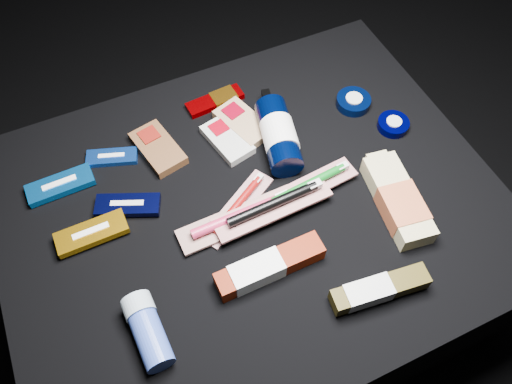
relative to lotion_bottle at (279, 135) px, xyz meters
name	(u,v)px	position (x,y,z in m)	size (l,w,h in m)	color
ground	(252,281)	(-0.11, -0.11, -0.43)	(3.00, 3.00, 0.00)	black
cloth_table	(252,248)	(-0.11, -0.11, -0.23)	(0.98, 0.78, 0.40)	black
luna_bar_0	(112,157)	(-0.33, 0.11, -0.03)	(0.11, 0.07, 0.01)	#1446AE
luna_bar_1	(60,185)	(-0.45, 0.09, -0.02)	(0.13, 0.05, 0.02)	#0B62BA
luna_bar_2	(128,205)	(-0.34, -0.02, -0.02)	(0.13, 0.09, 0.02)	black
luna_bar_3	(92,233)	(-0.42, -0.05, -0.02)	(0.13, 0.05, 0.02)	#C3850D
clif_bar_0	(157,147)	(-0.24, 0.10, -0.02)	(0.10, 0.14, 0.02)	brown
clif_bar_1	(226,138)	(-0.10, 0.06, -0.03)	(0.09, 0.13, 0.02)	beige
clif_bar_2	(242,122)	(-0.05, 0.09, -0.02)	(0.11, 0.14, 0.02)	#A5805B
power_bar	(218,100)	(-0.07, 0.17, -0.03)	(0.13, 0.05, 0.02)	#870002
lotion_bottle	(279,135)	(0.00, 0.00, 0.00)	(0.11, 0.22, 0.07)	black
cream_tin_upper	(353,102)	(0.21, 0.03, -0.02)	(0.08, 0.08, 0.02)	black
cream_tin_lower	(393,124)	(0.25, -0.06, -0.03)	(0.07, 0.07, 0.02)	black
bodywash_bottle	(398,201)	(0.15, -0.24, -0.01)	(0.10, 0.22, 0.04)	#CCBE87
deodorant_stick	(147,330)	(-0.38, -0.28, -0.01)	(0.06, 0.13, 0.05)	#334DA9
toothbrush_pack_0	(238,206)	(-0.14, -0.11, -0.03)	(0.19, 0.14, 0.02)	beige
toothbrush_pack_1	(240,217)	(-0.15, -0.14, -0.02)	(0.25, 0.06, 0.03)	#B2ACA6
toothbrush_pack_2	(309,185)	(0.00, -0.13, -0.01)	(0.22, 0.07, 0.02)	beige
toothbrush_pack_3	(274,205)	(-0.08, -0.15, 0.00)	(0.24, 0.06, 0.03)	beige
toothpaste_carton_red	(265,268)	(-0.15, -0.25, -0.02)	(0.21, 0.05, 0.04)	#701602
toothpaste_carton_green	(375,290)	(0.01, -0.37, -0.01)	(0.18, 0.06, 0.03)	#3B310C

